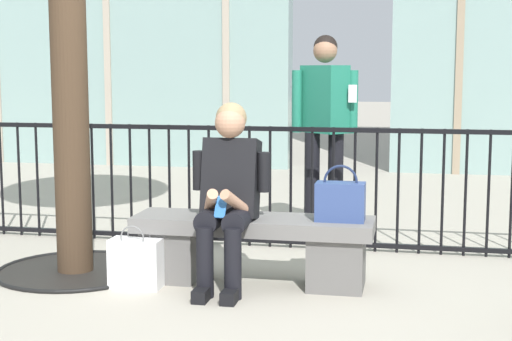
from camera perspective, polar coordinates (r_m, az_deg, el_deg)
The scene contains 7 objects.
ground_plane at distance 5.20m, azimuth -0.22°, elevation -8.36°, with size 60.00×60.00×0.00m, color #A8A091.
stone_bench at distance 5.13m, azimuth -0.23°, elevation -5.45°, with size 1.60×0.44×0.45m.
seated_person_with_phone at distance 4.97m, azimuth -2.10°, elevation -1.44°, with size 0.52×0.66×1.21m.
handbag_on_bench at distance 4.98m, azimuth 6.30°, elevation -2.25°, with size 0.32×0.17×0.37m.
shopping_bag at distance 5.11m, azimuth -8.92°, elevation -6.79°, with size 0.34×0.18×0.43m.
bystander_at_railing at distance 6.45m, azimuth 5.12°, elevation 3.73°, with size 0.55×0.41×1.71m.
plaza_railing at distance 6.12m, azimuth 1.83°, elevation -1.20°, with size 8.63×0.04×0.98m.
Camera 1 is at (1.03, -4.90, 1.42)m, focal length 53.70 mm.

